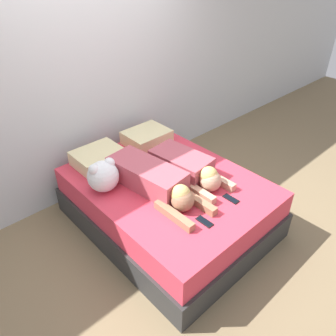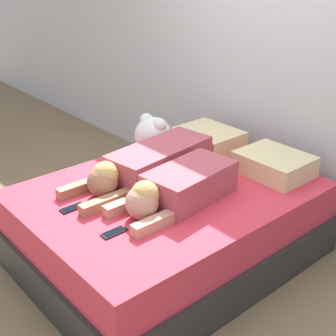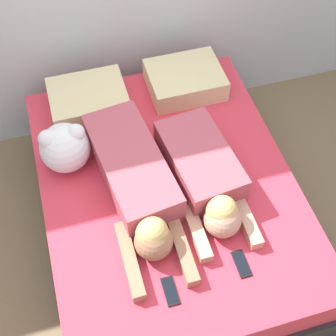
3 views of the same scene
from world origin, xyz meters
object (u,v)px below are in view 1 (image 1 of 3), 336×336
object	(u,v)px
pillow_head_left	(98,157)
pillow_head_right	(147,137)
person_right	(189,168)
plush_toy	(103,176)
person_left	(155,180)
cell_phone_left	(204,222)
cell_phone_right	(231,199)
bed	(168,202)

from	to	relation	value
pillow_head_left	pillow_head_right	world-z (taller)	same
person_right	pillow_head_right	bearing A→B (deg)	80.58
pillow_head_left	plush_toy	size ratio (longest dim) A/B	1.58
person_left	plush_toy	world-z (taller)	plush_toy
pillow_head_left	cell_phone_left	bearing A→B (deg)	-83.52
person_left	cell_phone_left	size ratio (longest dim) A/B	7.48
pillow_head_left	cell_phone_right	size ratio (longest dim) A/B	3.19
cell_phone_left	pillow_head_right	bearing A→B (deg)	69.70
person_right	cell_phone_left	bearing A→B (deg)	-123.89
person_right	cell_phone_left	size ratio (longest dim) A/B	5.74
cell_phone_left	cell_phone_right	xyz separation A→B (m)	(0.40, 0.04, 0.00)
pillow_head_left	pillow_head_right	distance (m)	0.66
person_left	cell_phone_left	world-z (taller)	person_left
pillow_head_right	bed	bearing A→B (deg)	-114.51
bed	cell_phone_right	size ratio (longest dim) A/B	12.74
pillow_head_right	person_left	world-z (taller)	person_left
person_right	cell_phone_left	xyz separation A→B (m)	(-0.37, -0.55, -0.10)
bed	person_left	world-z (taller)	person_left
pillow_head_left	plush_toy	bearing A→B (deg)	-116.24
person_left	cell_phone_right	size ratio (longest dim) A/B	7.48
bed	pillow_head_right	distance (m)	0.88
pillow_head_left	plush_toy	xyz separation A→B (m)	(-0.21, -0.42, 0.08)
person_right	cell_phone_right	world-z (taller)	person_right
bed	pillow_head_left	distance (m)	0.88
pillow_head_left	cell_phone_left	xyz separation A→B (m)	(0.16, -1.37, -0.07)
cell_phone_left	cell_phone_right	size ratio (longest dim) A/B	1.00
cell_phone_right	person_right	bearing A→B (deg)	93.45
person_left	cell_phone_right	distance (m)	0.73
pillow_head_right	person_right	world-z (taller)	person_right
pillow_head_right	plush_toy	distance (m)	0.97
pillow_head_left	bed	bearing A→B (deg)	-65.49
bed	pillow_head_left	bearing A→B (deg)	114.51
person_right	bed	bearing A→B (deg)	155.07
bed	pillow_head_right	bearing A→B (deg)	65.49
plush_toy	person_right	bearing A→B (deg)	-28.53
cell_phone_right	plush_toy	size ratio (longest dim) A/B	0.50
pillow_head_right	cell_phone_right	size ratio (longest dim) A/B	3.19
cell_phone_left	cell_phone_right	distance (m)	0.41
pillow_head_left	pillow_head_right	xyz separation A→B (m)	(0.66, 0.00, 0.00)
person_left	cell_phone_right	bearing A→B (deg)	-54.06
pillow_head_right	person_left	size ratio (longest dim) A/B	0.43
pillow_head_left	person_left	xyz separation A→B (m)	(0.14, -0.75, 0.03)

